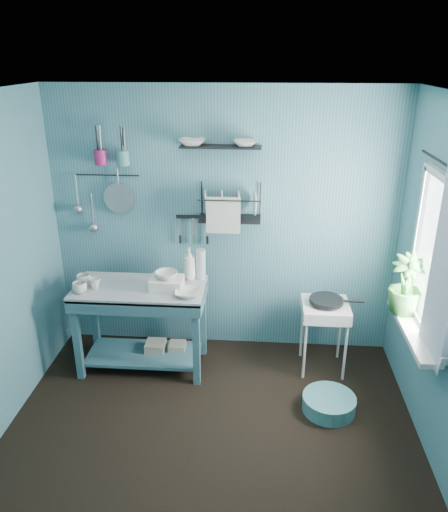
# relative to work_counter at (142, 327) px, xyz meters

# --- Properties ---
(floor) EXTENTS (3.20, 3.20, 0.00)m
(floor) POSITION_rel_work_counter_xyz_m (0.71, -1.01, -0.41)
(floor) COLOR black
(floor) RESTS_ON ground
(ceiling) EXTENTS (3.20, 3.20, 0.00)m
(ceiling) POSITION_rel_work_counter_xyz_m (0.71, -1.01, 2.09)
(ceiling) COLOR silver
(ceiling) RESTS_ON ground
(wall_back) EXTENTS (3.20, 0.00, 3.20)m
(wall_back) POSITION_rel_work_counter_xyz_m (0.71, 0.49, 0.84)
(wall_back) COLOR #3D6F7D
(wall_back) RESTS_ON ground
(wall_front) EXTENTS (3.20, 0.00, 3.20)m
(wall_front) POSITION_rel_work_counter_xyz_m (0.71, -2.51, 0.84)
(wall_front) COLOR #3D6F7D
(wall_front) RESTS_ON ground
(work_counter) EXTENTS (1.24, 0.79, 0.82)m
(work_counter) POSITION_rel_work_counter_xyz_m (0.00, 0.00, 0.00)
(work_counter) COLOR #325B69
(work_counter) RESTS_ON floor
(mug_left) EXTENTS (0.12, 0.12, 0.10)m
(mug_left) POSITION_rel_work_counter_xyz_m (-0.48, -0.16, 0.46)
(mug_left) COLOR silver
(mug_left) RESTS_ON work_counter
(mug_mid) EXTENTS (0.14, 0.14, 0.09)m
(mug_mid) POSITION_rel_work_counter_xyz_m (-0.38, -0.06, 0.46)
(mug_mid) COLOR silver
(mug_mid) RESTS_ON work_counter
(mug_right) EXTENTS (0.17, 0.17, 0.10)m
(mug_right) POSITION_rel_work_counter_xyz_m (-0.50, 0.00, 0.46)
(mug_right) COLOR silver
(mug_right) RESTS_ON work_counter
(wash_tub) EXTENTS (0.28, 0.22, 0.10)m
(wash_tub) POSITION_rel_work_counter_xyz_m (0.25, -0.02, 0.46)
(wash_tub) COLOR silver
(wash_tub) RESTS_ON work_counter
(tub_bowl) EXTENTS (0.20, 0.20, 0.06)m
(tub_bowl) POSITION_rel_work_counter_xyz_m (0.25, -0.02, 0.54)
(tub_bowl) COLOR silver
(tub_bowl) RESTS_ON wash_tub
(soap_bottle) EXTENTS (0.11, 0.12, 0.30)m
(soap_bottle) POSITION_rel_work_counter_xyz_m (0.42, 0.20, 0.56)
(soap_bottle) COLOR silver
(soap_bottle) RESTS_ON work_counter
(water_bottle) EXTENTS (0.09, 0.09, 0.28)m
(water_bottle) POSITION_rel_work_counter_xyz_m (0.52, 0.22, 0.55)
(water_bottle) COLOR #AEBDC2
(water_bottle) RESTS_ON work_counter
(counter_bowl) EXTENTS (0.22, 0.22, 0.05)m
(counter_bowl) POSITION_rel_work_counter_xyz_m (0.45, -0.15, 0.44)
(counter_bowl) COLOR silver
(counter_bowl) RESTS_ON work_counter
(hotplate_stand) EXTENTS (0.46, 0.46, 0.66)m
(hotplate_stand) POSITION_rel_work_counter_xyz_m (1.65, 0.09, -0.08)
(hotplate_stand) COLOR silver
(hotplate_stand) RESTS_ON floor
(frying_pan) EXTENTS (0.30, 0.30, 0.03)m
(frying_pan) POSITION_rel_work_counter_xyz_m (1.65, 0.09, 0.29)
(frying_pan) COLOR black
(frying_pan) RESTS_ON hotplate_stand
(knife_strip) EXTENTS (0.32, 0.04, 0.03)m
(knife_strip) POSITION_rel_work_counter_xyz_m (0.43, 0.46, 0.92)
(knife_strip) COLOR black
(knife_strip) RESTS_ON wall_back
(dish_rack) EXTENTS (0.58, 0.31, 0.32)m
(dish_rack) POSITION_rel_work_counter_xyz_m (0.77, 0.36, 1.09)
(dish_rack) COLOR black
(dish_rack) RESTS_ON wall_back
(upper_shelf) EXTENTS (0.70, 0.18, 0.02)m
(upper_shelf) POSITION_rel_work_counter_xyz_m (0.69, 0.39, 1.58)
(upper_shelf) COLOR black
(upper_shelf) RESTS_ON wall_back
(shelf_bowl_left) EXTENTS (0.24, 0.24, 0.06)m
(shelf_bowl_left) POSITION_rel_work_counter_xyz_m (0.45, 0.39, 1.64)
(shelf_bowl_left) COLOR silver
(shelf_bowl_left) RESTS_ON upper_shelf
(shelf_bowl_right) EXTENTS (0.21, 0.21, 0.05)m
(shelf_bowl_right) POSITION_rel_work_counter_xyz_m (0.90, 0.39, 1.61)
(shelf_bowl_right) COLOR silver
(shelf_bowl_right) RESTS_ON upper_shelf
(utensil_cup_magenta) EXTENTS (0.11, 0.11, 0.13)m
(utensil_cup_magenta) POSITION_rel_work_counter_xyz_m (-0.38, 0.41, 1.47)
(utensil_cup_magenta) COLOR #981C58
(utensil_cup_magenta) RESTS_ON wall_back
(utensil_cup_teal) EXTENTS (0.11, 0.11, 0.13)m
(utensil_cup_teal) POSITION_rel_work_counter_xyz_m (-0.18, 0.41, 1.46)
(utensil_cup_teal) COLOR teal
(utensil_cup_teal) RESTS_ON wall_back
(colander) EXTENTS (0.28, 0.03, 0.28)m
(colander) POSITION_rel_work_counter_xyz_m (-0.25, 0.44, 1.09)
(colander) COLOR #999AA0
(colander) RESTS_ON wall_back
(ladle_outer) EXTENTS (0.01, 0.01, 0.30)m
(ladle_outer) POSITION_rel_work_counter_xyz_m (-0.65, 0.45, 1.15)
(ladle_outer) COLOR #999AA0
(ladle_outer) RESTS_ON wall_back
(ladle_inner) EXTENTS (0.01, 0.01, 0.30)m
(ladle_inner) POSITION_rel_work_counter_xyz_m (-0.52, 0.45, 0.97)
(ladle_inner) COLOR #999AA0
(ladle_inner) RESTS_ON wall_back
(hook_rail) EXTENTS (0.60, 0.01, 0.01)m
(hook_rail) POSITION_rel_work_counter_xyz_m (-0.35, 0.46, 1.30)
(hook_rail) COLOR black
(hook_rail) RESTS_ON wall_back
(window_glass) EXTENTS (0.00, 1.10, 1.10)m
(window_glass) POSITION_rel_work_counter_xyz_m (2.30, -0.56, 0.99)
(window_glass) COLOR white
(window_glass) RESTS_ON wall_right
(windowsill) EXTENTS (0.16, 0.95, 0.04)m
(windowsill) POSITION_rel_work_counter_xyz_m (2.21, -0.56, 0.40)
(windowsill) COLOR silver
(windowsill) RESTS_ON wall_right
(curtain) EXTENTS (0.00, 1.35, 1.35)m
(curtain) POSITION_rel_work_counter_xyz_m (2.23, -0.86, 1.04)
(curtain) COLOR silver
(curtain) RESTS_ON wall_right
(curtain_rod) EXTENTS (0.02, 1.05, 0.02)m
(curtain_rod) POSITION_rel_work_counter_xyz_m (2.25, -0.56, 1.64)
(curtain_rod) COLOR black
(curtain_rod) RESTS_ON wall_right
(potted_plant) EXTENTS (0.28, 0.28, 0.48)m
(potted_plant) POSITION_rel_work_counter_xyz_m (2.19, -0.32, 0.66)
(potted_plant) COLOR #2B6629
(potted_plant) RESTS_ON windowsill
(storage_tin_large) EXTENTS (0.18, 0.18, 0.22)m
(storage_tin_large) POSITION_rel_work_counter_xyz_m (0.10, 0.05, -0.30)
(storage_tin_large) COLOR gray
(storage_tin_large) RESTS_ON floor
(storage_tin_small) EXTENTS (0.15, 0.15, 0.20)m
(storage_tin_small) POSITION_rel_work_counter_xyz_m (0.30, 0.08, -0.31)
(storage_tin_small) COLOR gray
(storage_tin_small) RESTS_ON floor
(floor_basin) EXTENTS (0.44, 0.44, 0.13)m
(floor_basin) POSITION_rel_work_counter_xyz_m (1.65, -0.52, -0.34)
(floor_basin) COLOR teal
(floor_basin) RESTS_ON floor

